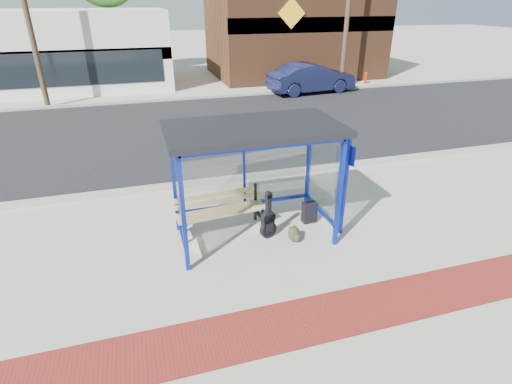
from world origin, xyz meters
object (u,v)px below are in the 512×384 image
object	(u,v)px
bench	(221,209)
backpack	(295,234)
suitcase	(309,212)
parked_car	(311,78)
fire_hydrant	(366,77)
guitar_bag	(268,222)

from	to	relation	value
bench	backpack	distance (m)	1.66
suitcase	parked_car	bearing A→B (deg)	63.40
bench	suitcase	xyz separation A→B (m)	(1.96, -0.24, -0.26)
suitcase	backpack	size ratio (longest dim) A/B	1.59
parked_car	fire_hydrant	size ratio (longest dim) A/B	6.93
suitcase	backpack	distance (m)	0.89
parked_car	fire_hydrant	distance (m)	4.32
backpack	parked_car	size ratio (longest dim) A/B	0.07
backpack	guitar_bag	bearing A→B (deg)	126.48
guitar_bag	backpack	size ratio (longest dim) A/B	2.98
suitcase	guitar_bag	bearing A→B (deg)	-165.38
fire_hydrant	suitcase	bearing A→B (deg)	-124.62
parked_car	suitcase	bearing A→B (deg)	149.45
guitar_bag	parked_car	bearing A→B (deg)	45.72
backpack	parked_car	distance (m)	14.59
suitcase	fire_hydrant	world-z (taller)	fire_hydrant
guitar_bag	suitcase	world-z (taller)	guitar_bag
backpack	fire_hydrant	xyz separation A→B (m)	(10.23, 14.59, 0.20)
bench	backpack	world-z (taller)	bench
backpack	fire_hydrant	bearing A→B (deg)	34.29
parked_car	bench	bearing A→B (deg)	141.94
guitar_bag	fire_hydrant	distance (m)	17.85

